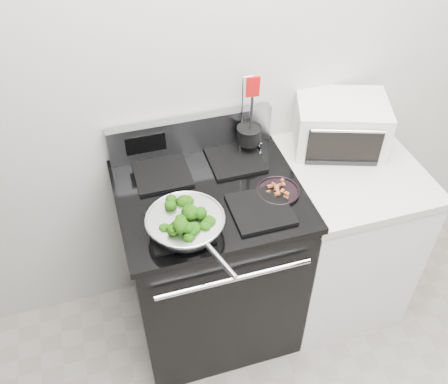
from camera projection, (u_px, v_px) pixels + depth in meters
name	position (u px, v px, depth m)	size (l,w,h in m)	color
back_wall	(253.00, 60.00, 2.16)	(4.00, 0.02, 2.70)	beige
gas_range	(211.00, 261.00, 2.44)	(0.79, 0.69, 1.13)	black
counter	(337.00, 235.00, 2.60)	(0.62, 0.68, 0.92)	white
skillet	(186.00, 223.00, 1.92)	(0.31, 0.48, 0.07)	silver
broccoli_pile	(185.00, 220.00, 1.91)	(0.24, 0.24, 0.08)	black
bacon_plate	(278.00, 189.00, 2.11)	(0.19, 0.19, 0.04)	black
utensil_holder	(249.00, 139.00, 2.29)	(0.13, 0.13, 0.40)	silver
toaster_oven	(340.00, 124.00, 2.34)	(0.49, 0.43, 0.24)	silver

